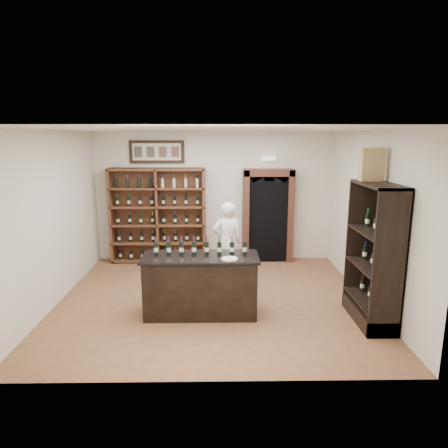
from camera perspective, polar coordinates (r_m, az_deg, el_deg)
The scene contains 22 objects.
floor at distance 7.36m, azimuth -1.53°, elevation -10.68°, with size 5.50×5.50×0.00m, color brown.
ceiling at distance 6.78m, azimuth -1.68°, elevation 13.37°, with size 5.50×5.50×0.00m, color white.
wall_back at distance 9.38m, azimuth -1.42°, elevation 3.86°, with size 5.50×0.04×3.00m, color silver.
wall_left at distance 7.47m, azimuth -23.19°, elevation 0.71°, with size 0.04×5.00×3.00m, color silver.
wall_right at distance 7.41m, azimuth 20.18°, elevation 0.86°, with size 0.04×5.00×3.00m, color silver.
wine_shelf at distance 9.38m, azimuth -9.38°, elevation 1.23°, with size 2.20×0.38×2.20m.
framed_picture at distance 9.36m, azimuth -9.57°, elevation 10.14°, with size 1.25×0.04×0.52m, color black.
arched_doorway at distance 9.34m, azimuth 6.27°, elevation 1.51°, with size 1.17×0.35×2.17m.
emergency_light at distance 9.28m, azimuth 6.38°, elevation 9.29°, with size 0.30×0.10×0.10m, color white.
tasting_counter at distance 6.62m, azimuth -3.36°, elevation -8.76°, with size 1.88×0.78×1.00m.
counter_bottle_0 at distance 6.56m, azimuth -9.70°, elevation -3.48°, with size 0.07×0.07×0.30m.
counter_bottle_1 at distance 6.53m, azimuth -7.92°, elevation -3.49°, with size 0.07×0.07×0.30m.
counter_bottle_2 at distance 6.51m, azimuth -6.12°, elevation -3.49°, with size 0.07×0.07×0.30m.
counter_bottle_3 at distance 6.50m, azimuth -4.31°, elevation -3.49°, with size 0.07×0.07×0.30m.
counter_bottle_4 at distance 6.49m, azimuth -2.49°, elevation -3.49°, with size 0.07×0.07×0.30m.
counter_bottle_5 at distance 6.49m, azimuth -0.67°, elevation -3.49°, with size 0.07×0.07×0.30m.
counter_bottle_6 at distance 6.49m, azimuth 1.15°, elevation -3.48°, with size 0.07×0.07×0.30m.
counter_bottle_7 at distance 6.50m, azimuth 2.96°, elevation -3.47°, with size 0.07×0.07×0.30m.
side_cabinet at distance 6.71m, azimuth 20.63°, elevation -6.93°, with size 0.48×1.20×2.20m.
shopkeeper at distance 7.99m, azimuth 0.47°, elevation -2.61°, with size 0.60×0.39×1.64m, color white.
plate at distance 6.25m, azimuth 0.79°, elevation -5.01°, with size 0.26×0.26×0.02m, color beige.
wine_crate at distance 6.69m, azimuth 20.42°, elevation 7.98°, with size 0.36×0.15×0.51m, color tan.
Camera 1 is at (0.09, -6.78, 2.86)m, focal length 32.00 mm.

